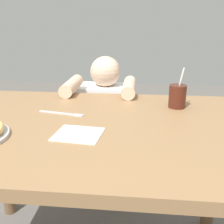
% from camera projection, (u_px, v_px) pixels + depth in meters
% --- Properties ---
extents(dining_table, '(1.34, 0.90, 0.75)m').
position_uv_depth(dining_table, '(92.00, 148.00, 1.09)').
color(dining_table, '#936D47').
rests_on(dining_table, ground).
extents(drink_cup_colored, '(0.08, 0.08, 0.18)m').
position_uv_depth(drink_cup_colored, '(177.00, 96.00, 1.23)').
color(drink_cup_colored, '#4C1E14').
rests_on(drink_cup_colored, dining_table).
extents(paper_napkin, '(0.17, 0.16, 0.00)m').
position_uv_depth(paper_napkin, '(78.00, 134.00, 0.95)').
color(paper_napkin, white).
rests_on(paper_napkin, dining_table).
extents(fork, '(0.20, 0.06, 0.00)m').
position_uv_depth(fork, '(63.00, 114.00, 1.16)').
color(fork, silver).
rests_on(fork, dining_table).
extents(diner_seated, '(0.38, 0.51, 0.92)m').
position_uv_depth(diner_seated, '(106.00, 131.00, 1.80)').
color(diner_seated, '#333847').
rests_on(diner_seated, ground).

